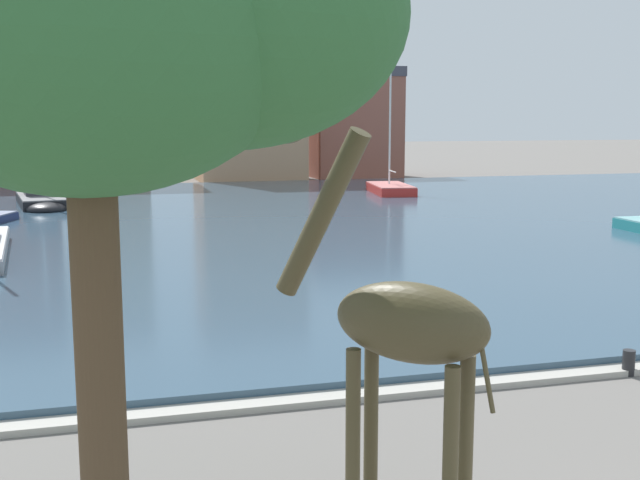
% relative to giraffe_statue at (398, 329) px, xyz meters
% --- Properties ---
extents(harbor_water, '(82.91, 44.91, 0.25)m').
position_rel_giraffe_statue_xyz_m(harbor_water, '(3.02, 27.48, -2.48)').
color(harbor_water, '#334C60').
rests_on(harbor_water, ground).
extents(quay_edge_coping, '(82.91, 0.50, 0.12)m').
position_rel_giraffe_statue_xyz_m(quay_edge_coping, '(3.02, 4.77, -2.55)').
color(quay_edge_coping, '#ADA89E').
rests_on(quay_edge_coping, ground).
extents(giraffe_statue, '(2.32, 2.40, 5.11)m').
position_rel_giraffe_statue_xyz_m(giraffe_statue, '(0.00, 0.00, 0.00)').
color(giraffe_statue, '#4C4228').
rests_on(giraffe_statue, ground).
extents(sailboat_black, '(3.15, 7.49, 6.75)m').
position_rel_giraffe_statue_xyz_m(sailboat_black, '(-6.42, 36.74, -2.00)').
color(sailboat_black, black).
rests_on(sailboat_black, ground).
extents(sailboat_red, '(2.89, 6.19, 8.37)m').
position_rel_giraffe_statue_xyz_m(sailboat_red, '(14.26, 38.98, -2.17)').
color(sailboat_red, red).
rests_on(sailboat_red, ground).
extents(shade_tree, '(5.09, 3.70, 7.06)m').
position_rel_giraffe_statue_xyz_m(shade_tree, '(-3.06, -1.12, 3.12)').
color(shade_tree, brown).
rests_on(shade_tree, ground).
extents(mooring_bollard, '(0.24, 0.24, 0.50)m').
position_rel_giraffe_statue_xyz_m(mooring_bollard, '(6.56, 4.62, -2.36)').
color(mooring_bollard, '#232326').
rests_on(mooring_bollard, ground).
extents(townhouse_corner_house, '(6.09, 6.82, 12.18)m').
position_rel_giraffe_statue_xyz_m(townhouse_corner_house, '(-2.83, 54.42, 3.50)').
color(townhouse_corner_house, tan).
rests_on(townhouse_corner_house, ground).
extents(townhouse_end_terrace, '(8.24, 7.35, 12.91)m').
position_rel_giraffe_statue_xyz_m(townhouse_end_terrace, '(8.04, 54.36, 3.86)').
color(townhouse_end_terrace, tan).
rests_on(townhouse_end_terrace, ground).
extents(townhouse_wide_warehouse, '(7.33, 5.85, 9.05)m').
position_rel_giraffe_statue_xyz_m(townhouse_wide_warehouse, '(17.20, 55.82, 1.93)').
color(townhouse_wide_warehouse, '#8E5142').
rests_on(townhouse_wide_warehouse, ground).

